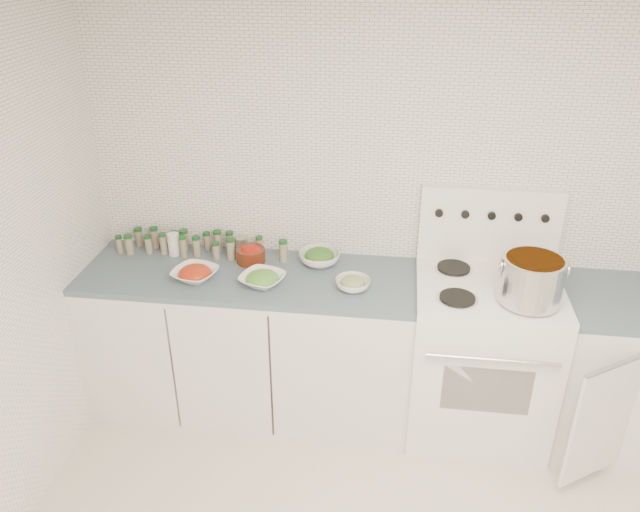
# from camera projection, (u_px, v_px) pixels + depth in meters

# --- Properties ---
(room_walls) EXTENTS (3.54, 3.04, 2.52)m
(room_walls) POSITION_uv_depth(u_px,v_px,m) (402.00, 290.00, 2.00)
(room_walls) COLOR white
(room_walls) RESTS_ON ground
(counter_left) EXTENTS (1.85, 0.62, 0.90)m
(counter_left) POSITION_uv_depth(u_px,v_px,m) (252.00, 341.00, 3.65)
(counter_left) COLOR white
(counter_left) RESTS_ON ground
(stove) EXTENTS (0.76, 0.70, 1.36)m
(stove) POSITION_uv_depth(u_px,v_px,m) (480.00, 352.00, 3.48)
(stove) COLOR white
(stove) RESTS_ON ground
(counter_right) EXTENTS (0.89, 0.85, 0.90)m
(counter_right) POSITION_uv_depth(u_px,v_px,m) (633.00, 371.00, 3.40)
(counter_right) COLOR white
(counter_right) RESTS_ON ground
(stock_pot) EXTENTS (0.33, 0.30, 0.23)m
(stock_pot) POSITION_uv_depth(u_px,v_px,m) (532.00, 278.00, 3.05)
(stock_pot) COLOR silver
(stock_pot) RESTS_ON stove
(bowl_tomato) EXTENTS (0.29, 0.29, 0.08)m
(bowl_tomato) POSITION_uv_depth(u_px,v_px,m) (195.00, 273.00, 3.38)
(bowl_tomato) COLOR white
(bowl_tomato) RESTS_ON counter_left
(bowl_snowpea) EXTENTS (0.29, 0.29, 0.08)m
(bowl_snowpea) POSITION_uv_depth(u_px,v_px,m) (262.00, 279.00, 3.33)
(bowl_snowpea) COLOR white
(bowl_snowpea) RESTS_ON counter_left
(bowl_broccoli) EXTENTS (0.24, 0.24, 0.09)m
(bowl_broccoli) POSITION_uv_depth(u_px,v_px,m) (319.00, 257.00, 3.53)
(bowl_broccoli) COLOR white
(bowl_broccoli) RESTS_ON counter_left
(bowl_zucchini) EXTENTS (0.20, 0.20, 0.07)m
(bowl_zucchini) POSITION_uv_depth(u_px,v_px,m) (353.00, 283.00, 3.28)
(bowl_zucchini) COLOR white
(bowl_zucchini) RESTS_ON counter_left
(bowl_pepper) EXTENTS (0.16, 0.16, 0.10)m
(bowl_pepper) POSITION_uv_depth(u_px,v_px,m) (251.00, 254.00, 3.55)
(bowl_pepper) COLOR #551F0E
(bowl_pepper) RESTS_ON counter_left
(salt_canister) EXTENTS (0.08, 0.08, 0.13)m
(salt_canister) POSITION_uv_depth(u_px,v_px,m) (174.00, 244.00, 3.62)
(salt_canister) COLOR white
(salt_canister) RESTS_ON counter_left
(tin_can) EXTENTS (0.08, 0.08, 0.09)m
(tin_can) POSITION_uv_depth(u_px,v_px,m) (242.00, 245.00, 3.66)
(tin_can) COLOR #AAA690
(tin_can) RESTS_ON counter_left
(spice_cluster) EXTENTS (1.02, 0.16, 0.13)m
(spice_cluster) POSITION_uv_depth(u_px,v_px,m) (192.00, 243.00, 3.64)
(spice_cluster) COLOR gray
(spice_cluster) RESTS_ON counter_left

